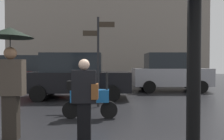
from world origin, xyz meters
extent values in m
cylinder|color=black|center=(0.57, -1.14, 1.21)|extent=(0.09, 0.09, 2.43)
cube|color=#2A241E|center=(-1.85, 1.52, 0.43)|extent=(0.28, 0.18, 0.85)
cube|color=#473D33|center=(-1.85, 1.52, 1.20)|extent=(0.51, 0.23, 0.69)
sphere|color=#936B4C|center=(-1.85, 1.52, 1.66)|extent=(0.24, 0.24, 0.24)
cylinder|color=black|center=(-1.85, 1.52, 1.81)|extent=(0.02, 0.02, 0.30)
cone|color=black|center=(-1.85, 1.52, 2.05)|extent=(0.86, 0.86, 0.19)
cube|color=black|center=(-0.43, 1.35, 0.37)|extent=(0.24, 0.15, 0.74)
cube|color=black|center=(-0.43, 1.35, 1.04)|extent=(0.44, 0.20, 0.60)
sphere|color=beige|center=(-0.43, 1.35, 1.44)|extent=(0.20, 0.20, 0.20)
cube|color=brown|center=(-0.23, 1.35, 0.95)|extent=(0.12, 0.24, 0.28)
cylinder|color=black|center=(0.03, 3.06, 0.23)|extent=(0.46, 0.09, 0.46)
cylinder|color=black|center=(-0.98, 3.06, 0.23)|extent=(0.46, 0.09, 0.46)
cube|color=#195999|center=(-0.48, 3.06, 0.61)|extent=(1.01, 0.32, 0.32)
cube|color=black|center=(-0.93, 3.06, 0.89)|extent=(0.28, 0.28, 0.24)
cylinder|color=black|center=(-0.02, 3.06, 0.96)|extent=(0.06, 0.06, 0.55)
cube|color=black|center=(-1.27, 6.49, 0.72)|extent=(4.41, 1.87, 0.81)
cube|color=black|center=(-1.49, 6.49, 1.52)|extent=(2.42, 1.72, 0.79)
cylinder|color=black|center=(0.16, 7.42, 0.32)|extent=(0.64, 0.18, 0.64)
cylinder|color=black|center=(0.16, 5.56, 0.32)|extent=(0.64, 0.18, 0.64)
cylinder|color=black|center=(-2.71, 7.42, 0.32)|extent=(0.64, 0.18, 0.64)
cylinder|color=black|center=(-2.71, 5.56, 0.32)|extent=(0.64, 0.18, 0.64)
cube|color=#590C0F|center=(-4.57, 9.35, 0.69)|extent=(4.26, 1.87, 0.78)
cube|color=black|center=(-4.78, 9.35, 1.52)|extent=(2.34, 1.72, 0.86)
cylinder|color=black|center=(-3.18, 10.29, 0.30)|extent=(0.60, 0.18, 0.60)
cylinder|color=black|center=(-3.18, 8.42, 0.30)|extent=(0.60, 0.18, 0.60)
cylinder|color=black|center=(-5.95, 10.29, 0.30)|extent=(0.60, 0.18, 0.60)
cube|color=gray|center=(3.40, 8.77, 0.78)|extent=(4.07, 1.70, 0.92)
cube|color=black|center=(3.19, 8.77, 1.65)|extent=(2.24, 1.57, 0.83)
cylinder|color=black|center=(4.72, 9.62, 0.32)|extent=(0.64, 0.18, 0.64)
cylinder|color=black|center=(4.72, 7.91, 0.32)|extent=(0.64, 0.18, 0.64)
cylinder|color=black|center=(2.07, 9.62, 0.32)|extent=(0.64, 0.18, 0.64)
cylinder|color=black|center=(2.07, 7.91, 0.32)|extent=(0.64, 0.18, 0.64)
cylinder|color=black|center=(-0.33, 4.63, 1.53)|extent=(0.08, 0.08, 3.06)
cube|color=#33281E|center=(-0.05, 4.63, 2.81)|extent=(0.56, 0.04, 0.18)
cube|color=#33281E|center=(-0.59, 4.63, 2.51)|extent=(0.52, 0.04, 0.18)
camera|label=1|loc=(0.02, -2.47, 1.44)|focal=33.34mm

